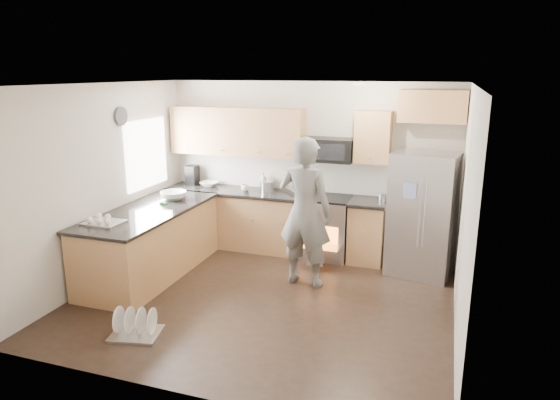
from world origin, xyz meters
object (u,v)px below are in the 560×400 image
(stove_range, at_px, (325,213))
(refrigerator, at_px, (422,215))
(person, at_px, (305,212))
(dish_rack, at_px, (136,328))

(stove_range, xyz_separation_m, refrigerator, (1.42, -0.24, 0.17))
(refrigerator, height_order, person, person)
(refrigerator, bearing_deg, person, -139.69)
(stove_range, relative_size, person, 0.91)
(person, xyz_separation_m, dish_rack, (-1.33, -1.89, -0.90))
(person, height_order, dish_rack, person)
(refrigerator, relative_size, person, 0.87)
(person, bearing_deg, dish_rack, 61.00)
(dish_rack, bearing_deg, stove_range, 65.75)
(stove_range, distance_m, refrigerator, 1.45)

